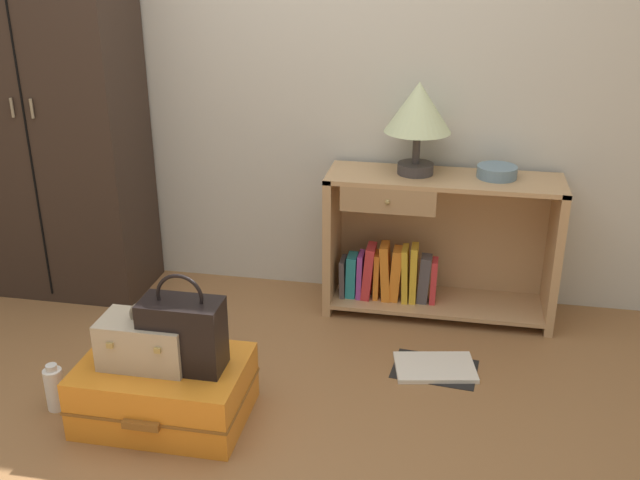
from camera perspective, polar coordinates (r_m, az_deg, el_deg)
The scene contains 11 objects.
ground_plane at distance 2.81m, azimuth -7.77°, elevation -16.09°, with size 9.00×9.00×0.00m, color olive.
back_wall at distance 3.67m, azimuth -1.33°, elevation 15.61°, with size 6.40×0.10×2.60m, color beige.
wardrobe at distance 3.89m, azimuth -20.33°, elevation 10.34°, with size 0.84×0.47×2.02m.
bookshelf at distance 3.62m, azimuth 8.45°, elevation -0.51°, with size 1.10×0.35×0.71m.
table_lamp at distance 3.43m, azimuth 7.65°, elevation 9.89°, with size 0.31×0.31×0.43m.
bowl at distance 3.50m, azimuth 13.59°, elevation 5.17°, with size 0.18×0.18×0.05m, color slate.
suitcase_large at distance 2.96m, azimuth -11.98°, elevation -11.34°, with size 0.64×0.46×0.25m.
train_case at distance 2.85m, azimuth -13.41°, elevation -7.66°, with size 0.33×0.20×0.26m.
handbag at distance 2.78m, azimuth -10.62°, elevation -7.15°, with size 0.30×0.16×0.39m.
bottle at distance 3.14m, azimuth -19.92°, elevation -10.77°, with size 0.07×0.07×0.20m.
open_book_on_floor at distance 3.28m, azimuth 8.92°, elevation -9.77°, with size 0.38×0.29×0.02m.
Camera 1 is at (0.77, -2.06, 1.76)m, focal length 41.17 mm.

